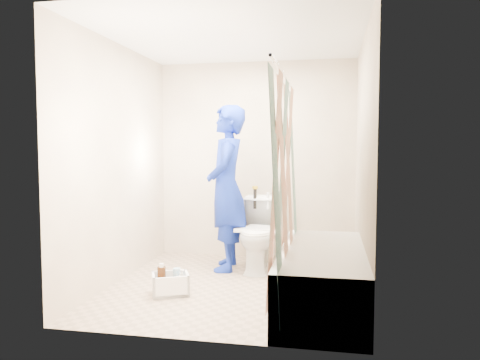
% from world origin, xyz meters
% --- Properties ---
extents(floor, '(2.60, 2.60, 0.00)m').
position_xyz_m(floor, '(0.00, 0.00, 0.00)').
color(floor, tan).
rests_on(floor, ground).
extents(ceiling, '(2.40, 2.60, 0.02)m').
position_xyz_m(ceiling, '(0.00, 0.00, 2.40)').
color(ceiling, white).
rests_on(ceiling, wall_back).
extents(wall_back, '(2.40, 0.02, 2.40)m').
position_xyz_m(wall_back, '(0.00, 1.30, 1.20)').
color(wall_back, beige).
rests_on(wall_back, ground).
extents(wall_front, '(2.40, 0.02, 2.40)m').
position_xyz_m(wall_front, '(0.00, -1.30, 1.20)').
color(wall_front, beige).
rests_on(wall_front, ground).
extents(wall_left, '(0.02, 2.60, 2.40)m').
position_xyz_m(wall_left, '(-1.20, 0.00, 1.20)').
color(wall_left, beige).
rests_on(wall_left, ground).
extents(wall_right, '(0.02, 2.60, 2.40)m').
position_xyz_m(wall_right, '(1.20, 0.00, 1.20)').
color(wall_right, beige).
rests_on(wall_right, ground).
extents(bathtub, '(0.70, 1.75, 0.50)m').
position_xyz_m(bathtub, '(0.85, -0.43, 0.27)').
color(bathtub, white).
rests_on(bathtub, ground).
extents(curtain_rod, '(0.02, 1.90, 0.02)m').
position_xyz_m(curtain_rod, '(0.52, -0.43, 1.95)').
color(curtain_rod, silver).
rests_on(curtain_rod, wall_back).
extents(shower_curtain, '(0.06, 1.75, 1.80)m').
position_xyz_m(shower_curtain, '(0.52, -0.43, 1.02)').
color(shower_curtain, white).
rests_on(shower_curtain, curtain_rod).
extents(toilet, '(0.45, 0.79, 0.80)m').
position_xyz_m(toilet, '(0.14, 0.69, 0.40)').
color(toilet, silver).
rests_on(toilet, ground).
extents(tank_lid, '(0.49, 0.21, 0.04)m').
position_xyz_m(tank_lid, '(0.14, 0.57, 0.47)').
color(tank_lid, white).
rests_on(tank_lid, toilet).
extents(tank_internals, '(0.20, 0.06, 0.26)m').
position_xyz_m(tank_internals, '(0.09, 0.91, 0.79)').
color(tank_internals, black).
rests_on(tank_internals, toilet).
extents(plumber, '(0.53, 0.72, 1.83)m').
position_xyz_m(plumber, '(-0.22, 0.65, 0.91)').
color(plumber, '#0E138C').
rests_on(plumber, ground).
extents(cleaning_caddy, '(0.41, 0.37, 0.25)m').
position_xyz_m(cleaning_caddy, '(-0.52, -0.35, 0.09)').
color(cleaning_caddy, white).
rests_on(cleaning_caddy, ground).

